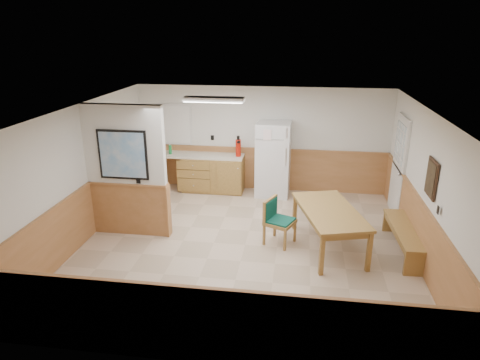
% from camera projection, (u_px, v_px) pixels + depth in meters
% --- Properties ---
extents(ground, '(6.00, 6.00, 0.00)m').
position_uv_depth(ground, '(245.00, 245.00, 7.85)').
color(ground, tan).
rests_on(ground, ground).
extents(ceiling, '(6.00, 6.00, 0.02)m').
position_uv_depth(ceiling, '(246.00, 109.00, 7.01)').
color(ceiling, white).
rests_on(ceiling, back_wall).
extents(back_wall, '(6.00, 0.02, 2.50)m').
position_uv_depth(back_wall, '(262.00, 139.00, 10.23)').
color(back_wall, silver).
rests_on(back_wall, ground).
extents(right_wall, '(0.02, 6.00, 2.50)m').
position_uv_depth(right_wall, '(426.00, 190.00, 7.03)').
color(right_wall, silver).
rests_on(right_wall, ground).
extents(left_wall, '(0.02, 6.00, 2.50)m').
position_uv_depth(left_wall, '(83.00, 173.00, 7.83)').
color(left_wall, silver).
rests_on(left_wall, ground).
extents(wainscot_back, '(6.00, 0.04, 1.00)m').
position_uv_depth(wainscot_back, '(261.00, 169.00, 10.46)').
color(wainscot_back, '#AA7144').
rests_on(wainscot_back, ground).
extents(wainscot_right, '(0.04, 6.00, 1.00)m').
position_uv_depth(wainscot_right, '(418.00, 231.00, 7.29)').
color(wainscot_right, '#AA7144').
rests_on(wainscot_right, ground).
extents(wainscot_left, '(0.04, 6.00, 1.00)m').
position_uv_depth(wainscot_left, '(89.00, 211.00, 8.08)').
color(wainscot_left, '#AA7144').
rests_on(wainscot_left, ground).
extents(partition_wall, '(1.50, 0.20, 2.50)m').
position_uv_depth(partition_wall, '(127.00, 173.00, 7.92)').
color(partition_wall, silver).
rests_on(partition_wall, ground).
extents(kitchen_counter, '(2.20, 0.61, 1.00)m').
position_uv_depth(kitchen_counter, '(210.00, 172.00, 10.36)').
color(kitchen_counter, '#A27939').
rests_on(kitchen_counter, ground).
extents(exterior_door, '(0.07, 1.02, 2.15)m').
position_uv_depth(exterior_door, '(399.00, 166.00, 8.88)').
color(exterior_door, silver).
rests_on(exterior_door, ground).
extents(kitchen_window, '(0.80, 0.04, 1.00)m').
position_uv_depth(kitchen_window, '(176.00, 124.00, 10.39)').
color(kitchen_window, silver).
rests_on(kitchen_window, back_wall).
extents(wall_painting, '(0.04, 0.50, 0.60)m').
position_uv_depth(wall_painting, '(431.00, 178.00, 6.66)').
color(wall_painting, '#322014').
rests_on(wall_painting, right_wall).
extents(fluorescent_fixture, '(1.20, 0.30, 0.09)m').
position_uv_depth(fluorescent_fixture, '(214.00, 99.00, 8.35)').
color(fluorescent_fixture, silver).
rests_on(fluorescent_fixture, ceiling).
extents(refrigerator, '(0.80, 0.73, 1.75)m').
position_uv_depth(refrigerator, '(273.00, 159.00, 9.97)').
color(refrigerator, silver).
rests_on(refrigerator, ground).
extents(dining_table, '(1.37, 2.00, 0.75)m').
position_uv_depth(dining_table, '(330.00, 214.00, 7.53)').
color(dining_table, '#AB7D3E').
rests_on(dining_table, ground).
extents(dining_bench, '(0.43, 1.72, 0.45)m').
position_uv_depth(dining_bench, '(404.00, 234.00, 7.52)').
color(dining_bench, '#AB7D3E').
rests_on(dining_bench, ground).
extents(dining_chair, '(0.80, 0.68, 0.85)m').
position_uv_depth(dining_chair, '(276.00, 218.00, 7.80)').
color(dining_chair, '#AB7D3E').
rests_on(dining_chair, ground).
extents(fire_extinguisher, '(0.14, 0.14, 0.49)m').
position_uv_depth(fire_extinguisher, '(238.00, 147.00, 10.04)').
color(fire_extinguisher, '#B21709').
rests_on(fire_extinguisher, kitchen_counter).
extents(soap_bottle, '(0.07, 0.07, 0.22)m').
position_uv_depth(soap_bottle, '(170.00, 149.00, 10.26)').
color(soap_bottle, '#178038').
rests_on(soap_bottle, kitchen_counter).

